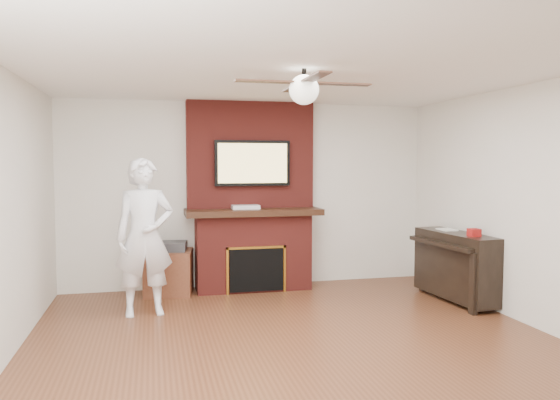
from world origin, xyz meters
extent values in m
cube|color=#4E2917|center=(0.00, 0.00, -0.09)|extent=(5.36, 5.86, 0.18)
cube|color=white|center=(0.00, 0.00, 2.59)|extent=(5.36, 5.86, 0.18)
cube|color=silver|center=(0.00, 2.84, 1.25)|extent=(5.36, 0.18, 2.50)
cube|color=silver|center=(0.00, -2.84, 1.25)|extent=(5.36, 0.18, 2.50)
cube|color=silver|center=(2.59, 0.00, 1.25)|extent=(0.18, 5.86, 2.50)
cube|color=maroon|center=(0.00, 2.50, 0.50)|extent=(1.50, 0.50, 1.00)
cube|color=black|center=(0.00, 2.47, 1.04)|extent=(1.78, 0.64, 0.08)
cube|color=maroon|center=(0.00, 2.65, 1.79)|extent=(1.70, 0.20, 1.42)
cube|color=black|center=(0.00, 2.25, 0.31)|extent=(0.70, 0.06, 0.55)
cube|color=#BF8C2D|center=(0.00, 2.24, 0.60)|extent=(0.78, 0.02, 0.03)
cube|color=#BF8C2D|center=(-0.38, 2.24, 0.31)|extent=(0.03, 0.02, 0.61)
cube|color=#BF8C2D|center=(0.38, 2.24, 0.31)|extent=(0.03, 0.02, 0.61)
cube|color=black|center=(0.00, 2.50, 1.68)|extent=(1.00, 0.07, 0.60)
cube|color=#DDC575|center=(0.00, 2.47, 1.68)|extent=(0.92, 0.01, 0.52)
cylinder|color=black|center=(0.00, 0.00, 2.43)|extent=(0.04, 0.04, 0.14)
sphere|color=white|center=(0.00, 0.00, 2.32)|extent=(0.26, 0.26, 0.26)
cube|color=black|center=(0.33, 0.00, 2.38)|extent=(0.55, 0.11, 0.01)
cube|color=black|center=(0.00, 0.33, 2.38)|extent=(0.11, 0.55, 0.01)
cube|color=black|center=(-0.33, 0.00, 2.38)|extent=(0.55, 0.11, 0.01)
cube|color=black|center=(0.00, -0.33, 2.38)|extent=(0.11, 0.55, 0.01)
imported|color=white|center=(-1.38, 1.55, 0.87)|extent=(0.69, 0.50, 1.74)
cube|color=#532817|center=(-1.10, 2.48, 0.28)|extent=(0.66, 0.66, 0.56)
cube|color=#2E2E31|center=(-1.10, 2.48, 0.62)|extent=(0.50, 0.42, 0.11)
cube|color=black|center=(2.30, 1.30, 0.45)|extent=(0.49, 1.31, 0.79)
cube|color=black|center=(2.16, 0.72, 0.35)|extent=(0.06, 0.10, 0.69)
cube|color=black|center=(2.16, 1.87, 0.35)|extent=(0.06, 0.10, 0.69)
cube|color=black|center=(2.08, 1.30, 0.71)|extent=(0.24, 1.19, 0.05)
cube|color=silver|center=(2.30, 1.54, 0.85)|extent=(0.18, 0.25, 0.01)
cube|color=maroon|center=(2.30, 0.95, 0.89)|extent=(0.12, 0.12, 0.09)
cube|color=silver|center=(-0.10, 2.45, 1.11)|extent=(0.36, 0.21, 0.05)
cylinder|color=#F64E1D|center=(-0.06, 2.37, 0.07)|extent=(0.06, 0.06, 0.14)
cylinder|color=#F7EBC4|center=(0.13, 2.34, 0.05)|extent=(0.08, 0.08, 0.10)
cylinder|color=teal|center=(0.25, 2.36, 0.04)|extent=(0.06, 0.06, 0.08)
camera|label=1|loc=(-1.29, -4.60, 1.70)|focal=35.00mm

